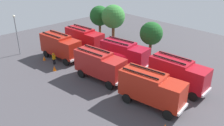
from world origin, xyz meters
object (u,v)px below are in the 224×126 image
Objects in this scene: fire_truck_3 at (84,38)px; fire_truck_5 at (178,73)px; fire_truck_2 at (151,88)px; firefighter_0 at (137,58)px; fire_truck_0 at (60,46)px; traffic_cone_1 at (54,68)px; firefighter_1 at (54,58)px; tree_2 at (151,34)px; lamppost at (16,32)px; tree_0 at (100,16)px; fire_truck_1 at (100,64)px; tree_1 at (113,17)px; fire_truck_4 at (124,53)px; traffic_cone_2 at (44,58)px.

fire_truck_5 is at bearing -4.49° from fire_truck_3.
firefighter_0 is at bearing 129.73° from fire_truck_2.
traffic_cone_1 is at bearing -51.38° from fire_truck_0.
firefighter_0 is 1.05× the size of firefighter_1.
fire_truck_3 is 1.33× the size of tree_2.
lamppost is (-23.84, -9.08, 1.66)m from fire_truck_5.
tree_2 reaches higher than fire_truck_0.
fire_truck_2 is at bearing 61.60° from firefighter_0.
fire_truck_5 is 23.12m from tree_0.
fire_truck_1 is 9.80m from fire_truck_5.
fire_truck_1 is at bearing -88.03° from tree_2.
tree_1 is at bearing 103.88° from traffic_cone_1.
traffic_cone_1 is (-5.93, -7.99, -1.79)m from fire_truck_4.
fire_truck_0 reaches higher than firefighter_0.
tree_0 reaches higher than fire_truck_3.
firefighter_0 reaches higher than traffic_cone_2.
fire_truck_1 reaches higher than traffic_cone_2.
firefighter_0 is 14.35m from traffic_cone_2.
firefighter_0 reaches higher than firefighter_1.
tree_2 is (-0.01, 6.02, 1.60)m from fire_truck_4.
lamppost is (-23.78, -3.98, 1.66)m from fire_truck_2.
tree_0 reaches higher than fire_truck_2.
tree_1 reaches higher than tree_0.
lamppost reaches higher than fire_truck_0.
lamppost is (-5.97, -8.77, 1.66)m from fire_truck_3.
fire_truck_0 is 9.35m from fire_truck_1.
lamppost is at bearing -153.48° from fire_truck_0.
fire_truck_1 is at bearing 171.45° from fire_truck_2.
fire_truck_0 is 12.02m from firefighter_0.
fire_truck_0 reaches higher than traffic_cone_2.
lamppost reaches higher than traffic_cone_1.
fire_truck_1 is at bearing 8.58° from firefighter_0.
fire_truck_5 is at bearing -33.66° from tree_2.
fire_truck_2 is 14.99m from traffic_cone_1.
fire_truck_2 is 4.29× the size of firefighter_1.
fire_truck_1 is 11.10m from tree_2.
tree_2 is at bearing 52.38° from traffic_cone_2.
fire_truck_3 is 1.23× the size of tree_0.
fire_truck_5 is 1.23× the size of tree_0.
firefighter_1 is at bearing 15.26° from lamppost.
fire_truck_5 is 10.84× the size of traffic_cone_2.
lamppost is at bearing -135.52° from tree_2.
tree_0 is 3.72m from tree_1.
tree_0 is at bearing 115.08° from fire_truck_3.
fire_truck_2 reaches higher than firefighter_0.
fire_truck_2 is 9.91m from fire_truck_4.
traffic_cone_1 is 1.08× the size of traffic_cone_2.
firefighter_1 is 2.49m from traffic_cone_2.
fire_truck_4 is 17.62m from lamppost.
tree_2 is 0.86× the size of lamppost.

